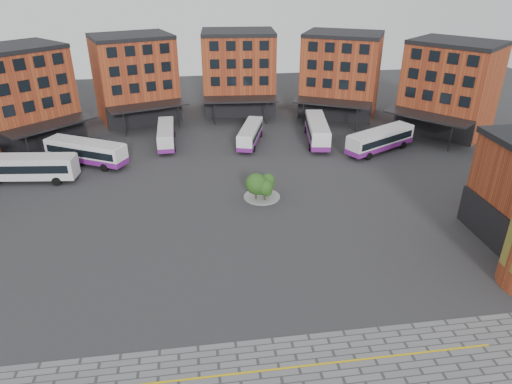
{
  "coord_description": "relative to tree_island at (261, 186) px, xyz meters",
  "views": [
    {
      "loc": [
        -5.6,
        -36.37,
        25.33
      ],
      "look_at": [
        0.38,
        5.59,
        4.0
      ],
      "focal_mm": 32.0,
      "sensor_mm": 36.0,
      "label": 1
    }
  ],
  "objects": [
    {
      "name": "bus_d",
      "position": [
        1.2,
        18.85,
        -0.19
      ],
      "size": [
        5.4,
        10.6,
        2.92
      ],
      "rotation": [
        0.0,
        0.0,
        -0.31
      ],
      "color": "white",
      "rests_on": "ground"
    },
    {
      "name": "bus_c",
      "position": [
        -11.76,
        20.33,
        -0.17
      ],
      "size": [
        2.82,
        10.56,
        2.96
      ],
      "rotation": [
        0.0,
        0.0,
        0.02
      ],
      "color": "silver",
      "rests_on": "ground"
    },
    {
      "name": "main_building",
      "position": [
        -6.58,
        26.74,
        5.46
      ],
      "size": [
        94.14,
        42.48,
        14.6
      ],
      "color": "#984221",
      "rests_on": "ground"
    },
    {
      "name": "tree_island",
      "position": [
        0.0,
        0.0,
        0.0
      ],
      "size": [
        4.4,
        4.4,
        3.38
      ],
      "color": "gray",
      "rests_on": "ground"
    },
    {
      "name": "bus_e",
      "position": [
        11.7,
        18.26,
        0.11
      ],
      "size": [
        4.74,
        12.59,
        3.46
      ],
      "rotation": [
        0.0,
        0.0,
        -0.16
      ],
      "color": "white",
      "rests_on": "ground"
    },
    {
      "name": "bus_b",
      "position": [
        -22.53,
        14.07,
        0.07
      ],
      "size": [
        11.9,
        8.23,
        3.4
      ],
      "rotation": [
        0.0,
        0.0,
        1.07
      ],
      "color": "white",
      "rests_on": "ground"
    },
    {
      "name": "ground",
      "position": [
        -1.81,
        -11.51,
        -1.77
      ],
      "size": [
        160.0,
        160.0,
        0.0
      ],
      "primitive_type": "plane",
      "color": "#28282B",
      "rests_on": "ground"
    },
    {
      "name": "bus_a",
      "position": [
        -28.88,
        9.21,
        0.29
      ],
      "size": [
        12.5,
        4.18,
        3.47
      ],
      "rotation": [
        0.0,
        0.0,
        1.46
      ],
      "color": "silver",
      "rests_on": "ground"
    },
    {
      "name": "bus_f",
      "position": [
        19.93,
        12.88,
        0.07
      ],
      "size": [
        11.92,
        8.08,
        3.39
      ],
      "rotation": [
        0.0,
        0.0,
        -1.08
      ],
      "color": "silver",
      "rests_on": "ground"
    },
    {
      "name": "yellow_line",
      "position": [
        0.19,
        -25.51,
        -1.74
      ],
      "size": [
        26.0,
        0.15,
        0.02
      ],
      "primitive_type": "cube",
      "color": "gold",
      "rests_on": "paving_zone"
    }
  ]
}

